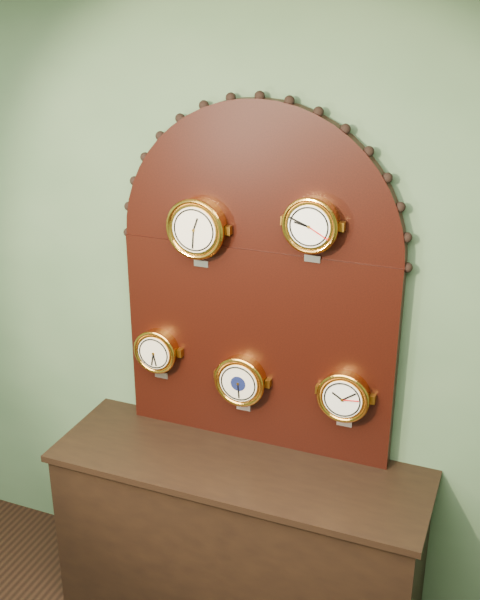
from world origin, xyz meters
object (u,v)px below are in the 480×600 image
at_px(display_board, 258,273).
at_px(arabic_clock, 311,225).
at_px(hygrometer, 157,351).
at_px(tide_clock, 344,396).
at_px(roman_clock, 197,228).
at_px(shop_counter, 238,544).
at_px(barometer, 241,380).

xyz_separation_m(display_board, arabic_clock, (0.24, -0.07, 0.25)).
xyz_separation_m(hygrometer, tide_clock, (0.86, -0.00, -0.05)).
distance_m(roman_clock, hygrometer, 0.63).
bearing_deg(shop_counter, arabic_clock, 32.58).
height_order(hygrometer, barometer, hygrometer).
xyz_separation_m(arabic_clock, hygrometer, (-0.69, 0.00, -0.66)).
bearing_deg(tide_clock, hygrometer, 179.97).
relative_size(arabic_clock, hygrometer, 1.07).
relative_size(arabic_clock, tide_clock, 1.01).
height_order(shop_counter, tide_clock, tide_clock).
bearing_deg(barometer, hygrometer, 179.89).
distance_m(hygrometer, tide_clock, 0.86).
bearing_deg(hygrometer, barometer, -0.11).
bearing_deg(roman_clock, barometer, 0.14).
height_order(display_board, arabic_clock, display_board).
bearing_deg(display_board, roman_clock, -164.46).
relative_size(barometer, tide_clock, 1.03).
distance_m(roman_clock, tide_clock, 0.91).
height_order(display_board, tide_clock, display_board).
bearing_deg(shop_counter, tide_clock, 20.65).
distance_m(arabic_clock, tide_clock, 0.73).
bearing_deg(display_board, barometer, -126.35).
bearing_deg(hygrometer, display_board, 8.27).
relative_size(shop_counter, roman_clock, 5.22).
xyz_separation_m(shop_counter, barometer, (-0.05, 0.15, 0.75)).
xyz_separation_m(shop_counter, roman_clock, (-0.24, 0.15, 1.41)).
height_order(shop_counter, hygrometer, hygrometer).
relative_size(roman_clock, barometer, 1.09).
bearing_deg(display_board, tide_clock, -9.27).
xyz_separation_m(roman_clock, arabic_clock, (0.48, 0.00, 0.07)).
bearing_deg(barometer, roman_clock, -179.86).
bearing_deg(display_board, shop_counter, -90.00).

